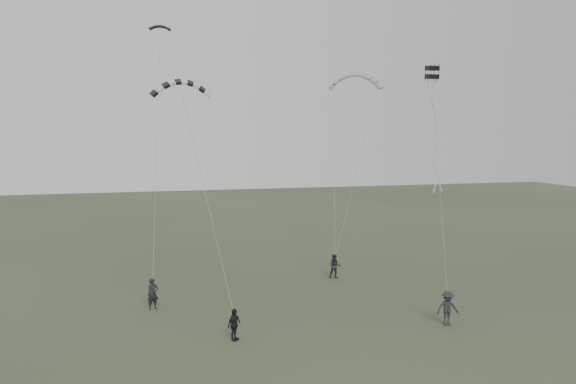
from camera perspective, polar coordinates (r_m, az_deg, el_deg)
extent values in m
plane|color=#343F29|center=(28.91, -0.11, -13.75)|extent=(140.00, 140.00, 0.00)
imported|color=black|center=(32.56, -13.57, -10.02)|extent=(0.74, 0.61, 1.74)
imported|color=#26262C|center=(38.24, 4.77, -7.53)|extent=(0.96, 0.84, 1.66)
imported|color=black|center=(27.34, -5.50, -13.26)|extent=(0.91, 0.89, 1.53)
imported|color=#252529|center=(30.27, 15.91, -11.27)|extent=(1.24, 0.82, 1.79)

